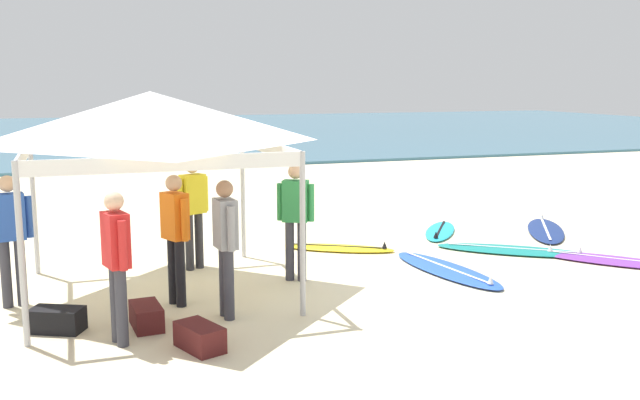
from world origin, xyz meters
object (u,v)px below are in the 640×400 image
(person_grey, at_px, (226,239))
(gear_bag_on_sand, at_px, (57,320))
(person_red, at_px, (117,257))
(person_green, at_px, (296,214))
(surfboard_teal, at_px, (514,250))
(gear_bag_by_pole, at_px, (200,337))
(surfboard_cyan, at_px, (440,231))
(surfboard_blue, at_px, (447,269))
(surfboard_yellow, at_px, (339,248))
(surfboard_navy, at_px, (546,230))
(gear_bag_near_tent, at_px, (146,316))
(canopy_tent, at_px, (151,119))
(person_orange, at_px, (175,231))
(person_blue, at_px, (11,232))
(person_yellow, at_px, (193,206))
(surfboard_purple, at_px, (613,260))

(person_grey, bearing_deg, gear_bag_on_sand, 175.51)
(person_red, height_order, person_green, same)
(surfboard_teal, xyz_separation_m, gear_bag_on_sand, (-7.32, -1.61, 0.10))
(gear_bag_by_pole, bearing_deg, surfboard_cyan, 39.96)
(surfboard_blue, xyz_separation_m, surfboard_yellow, (-1.04, 1.89, 0.00))
(surfboard_yellow, distance_m, surfboard_navy, 4.30)
(surfboard_teal, bearing_deg, surfboard_cyan, 103.16)
(person_green, bearing_deg, person_grey, -134.69)
(person_grey, distance_m, gear_bag_on_sand, 2.16)
(surfboard_yellow, distance_m, surfboard_teal, 2.98)
(surfboard_yellow, relative_size, person_grey, 1.13)
(surfboard_blue, distance_m, gear_bag_near_tent, 4.72)
(canopy_tent, distance_m, person_orange, 1.56)
(surfboard_cyan, relative_size, person_orange, 1.09)
(person_red, bearing_deg, person_grey, 20.49)
(surfboard_navy, bearing_deg, person_grey, -156.64)
(surfboard_yellow, relative_size, gear_bag_near_tent, 3.21)
(surfboard_teal, distance_m, person_green, 4.18)
(surfboard_navy, distance_m, person_green, 5.90)
(person_grey, relative_size, gear_bag_near_tent, 2.85)
(surfboard_blue, relative_size, gear_bag_on_sand, 4.25)
(person_red, bearing_deg, person_blue, 123.00)
(person_green, bearing_deg, surfboard_blue, -7.55)
(surfboard_teal, relative_size, person_green, 1.46)
(canopy_tent, xyz_separation_m, gear_bag_near_tent, (-0.29, -1.41, -2.25))
(surfboard_navy, height_order, person_orange, person_orange)
(canopy_tent, distance_m, gear_bag_near_tent, 2.67)
(surfboard_cyan, bearing_deg, person_orange, -152.11)
(person_red, relative_size, person_yellow, 1.00)
(surfboard_navy, bearing_deg, surfboard_yellow, -178.92)
(person_green, bearing_deg, gear_bag_on_sand, -160.51)
(surfboard_teal, relative_size, surfboard_purple, 1.10)
(person_red, distance_m, gear_bag_on_sand, 1.26)
(surfboard_yellow, relative_size, person_red, 1.13)
(person_green, distance_m, person_blue, 3.80)
(person_red, bearing_deg, surfboard_blue, 16.87)
(canopy_tent, height_order, surfboard_purple, canopy_tent)
(person_grey, xyz_separation_m, gear_bag_by_pole, (-0.51, -0.96, -0.85))
(surfboard_blue, bearing_deg, gear_bag_near_tent, -167.08)
(person_yellow, bearing_deg, surfboard_navy, 4.32)
(gear_bag_near_tent, bearing_deg, gear_bag_on_sand, 168.40)
(surfboard_yellow, relative_size, gear_bag_on_sand, 3.21)
(gear_bag_near_tent, bearing_deg, person_blue, 137.48)
(canopy_tent, bearing_deg, gear_bag_by_pole, -85.53)
(surfboard_yellow, distance_m, person_green, 2.24)
(gear_bag_on_sand, bearing_deg, surfboard_purple, 3.19)
(surfboard_navy, height_order, surfboard_purple, same)
(person_blue, bearing_deg, surfboard_teal, 3.06)
(person_yellow, relative_size, gear_bag_by_pole, 2.85)
(gear_bag_near_tent, height_order, gear_bag_on_sand, same)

